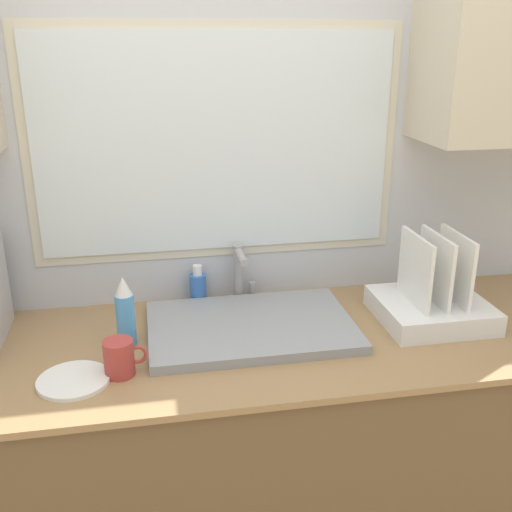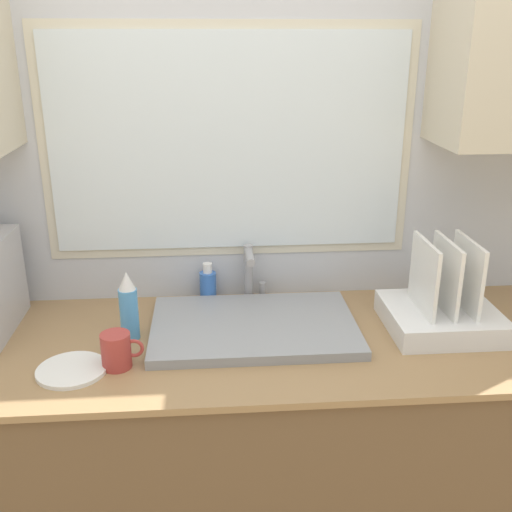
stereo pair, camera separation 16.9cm
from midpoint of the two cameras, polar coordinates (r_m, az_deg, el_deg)
countertop at (r=2.09m, az=-4.34°, el=-19.18°), size 2.42×0.70×0.91m
wall_back at (r=1.97m, az=-6.18°, el=9.57°), size 6.00×0.38×2.60m
sink_basin at (r=1.87m, az=-3.08°, el=-6.80°), size 0.63×0.43×0.03m
faucet at (r=2.04m, az=-3.85°, el=-1.40°), size 0.08×0.15×0.20m
dish_rack at (r=1.98m, az=14.07°, el=-4.33°), size 0.34×0.32×0.29m
spray_bottle at (r=1.82m, az=-14.99°, el=-5.29°), size 0.06×0.06×0.22m
soap_bottle at (r=2.07m, az=-7.89°, el=-2.99°), size 0.06×0.06×0.14m
mug_near_sink at (r=1.69m, az=-15.72°, el=-9.39°), size 0.12×0.08×0.10m
small_plate at (r=1.72m, az=-19.78°, el=-11.16°), size 0.19×0.19×0.01m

